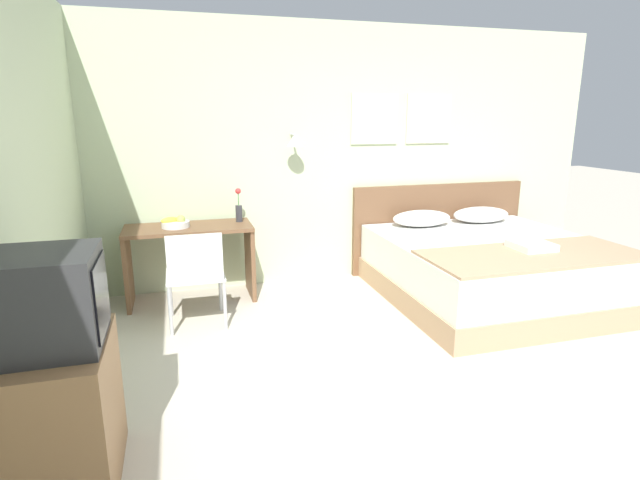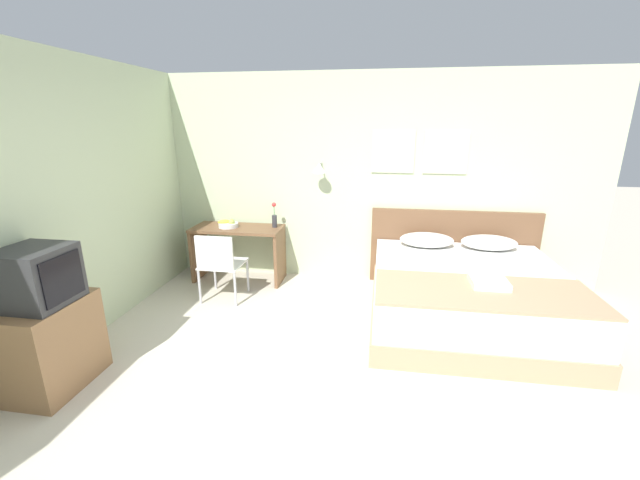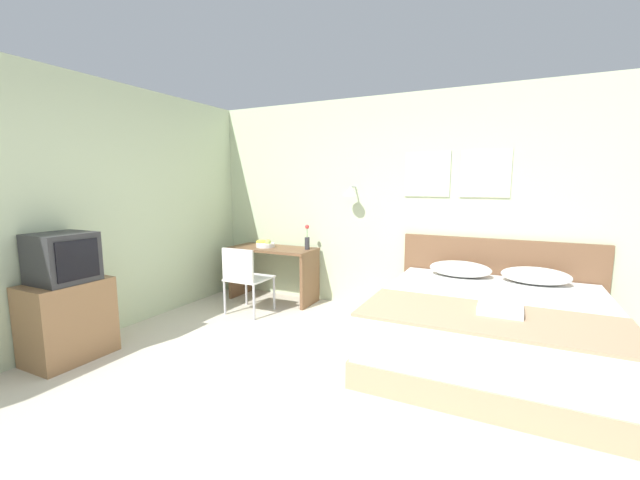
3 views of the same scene
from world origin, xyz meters
The scene contains 14 objects.
ground_plane centered at (0.00, 0.00, 0.00)m, with size 24.00×24.00×0.00m, color beige.
wall_back centered at (0.01, 2.62, 1.33)m, with size 5.88×0.31×2.65m.
bed centered at (1.16, 1.52, 0.29)m, with size 1.96×2.01×0.59m.
headboard centered at (1.16, 2.56, 0.49)m, with size 2.08×0.06×0.98m.
pillow_left centered at (0.80, 2.28, 0.67)m, with size 0.65×0.40×0.17m.
pillow_right centered at (1.53, 2.28, 0.67)m, with size 0.65×0.40×0.17m.
throw_blanket centered at (1.16, 0.94, 0.60)m, with size 1.90×0.81×0.02m.
folded_towel_near_foot centered at (1.23, 1.08, 0.64)m, with size 0.32×0.32×0.06m.
desk centered at (-1.62, 2.28, 0.51)m, with size 1.17×0.53×0.73m.
desk_chair centered at (-1.60, 1.60, 0.50)m, with size 0.47×0.47×0.83m.
fruit_bowl centered at (-1.73, 2.26, 0.77)m, with size 0.27×0.25×0.11m.
flower_vase centered at (-1.13, 2.36, 0.86)m, with size 0.07×0.07×0.33m.
tv_stand centered at (-2.29, -0.10, 0.36)m, with size 0.46×0.68×0.72m.
television centered at (-2.28, -0.10, 0.94)m, with size 0.45×0.46×0.44m.
Camera 1 is at (-1.69, -2.44, 1.74)m, focal length 28.00 mm.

